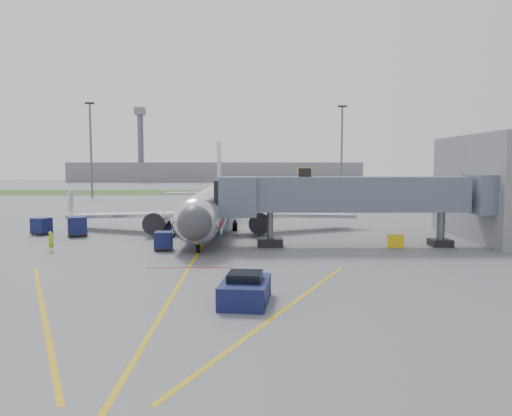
{
  "coord_description": "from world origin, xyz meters",
  "views": [
    {
      "loc": [
        4.26,
        -38.24,
        7.17
      ],
      "look_at": [
        4.79,
        7.13,
        3.2
      ],
      "focal_mm": 35.0,
      "sensor_mm": 36.0,
      "label": 1
    }
  ],
  "objects_px": {
    "ramp_worker": "(51,242)",
    "airliner": "(211,207)",
    "pushback_tug": "(245,290)",
    "belt_loader": "(166,229)"
  },
  "relations": [
    {
      "from": "belt_loader",
      "to": "pushback_tug",
      "type": "bearing_deg",
      "value": -72.1
    },
    {
      "from": "airliner",
      "to": "pushback_tug",
      "type": "distance_m",
      "value": 28.48
    },
    {
      "from": "airliner",
      "to": "pushback_tug",
      "type": "height_order",
      "value": "airliner"
    },
    {
      "from": "ramp_worker",
      "to": "airliner",
      "type": "bearing_deg",
      "value": -17.47
    },
    {
      "from": "airliner",
      "to": "ramp_worker",
      "type": "bearing_deg",
      "value": -133.47
    },
    {
      "from": "belt_loader",
      "to": "ramp_worker",
      "type": "distance_m",
      "value": 13.28
    },
    {
      "from": "pushback_tug",
      "to": "airliner",
      "type": "bearing_deg",
      "value": 98.09
    },
    {
      "from": "airliner",
      "to": "ramp_worker",
      "type": "height_order",
      "value": "airliner"
    },
    {
      "from": "ramp_worker",
      "to": "belt_loader",
      "type": "bearing_deg",
      "value": -9.12
    },
    {
      "from": "pushback_tug",
      "to": "ramp_worker",
      "type": "relative_size",
      "value": 2.46
    }
  ]
}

